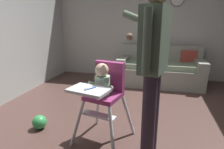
{
  "coord_description": "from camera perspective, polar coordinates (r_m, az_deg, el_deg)",
  "views": [
    {
      "loc": [
        0.39,
        -2.25,
        1.39
      ],
      "look_at": [
        -0.11,
        -0.15,
        0.79
      ],
      "focal_mm": 30.86,
      "sensor_mm": 36.0,
      "label": 1
    }
  ],
  "objects": [
    {
      "name": "ground",
      "position": [
        2.7,
        3.17,
        -16.77
      ],
      "size": [
        5.91,
        6.86,
        0.1
      ],
      "primitive_type": "cube",
      "color": "#503731"
    },
    {
      "name": "wall_far",
      "position": [
        4.93,
        9.19,
        13.75
      ],
      "size": [
        5.11,
        0.06,
        2.52
      ],
      "primitive_type": "cube",
      "color": "beige",
      "rests_on": "ground"
    },
    {
      "name": "couch",
      "position": [
        4.52,
        14.01,
        1.45
      ],
      "size": [
        1.86,
        0.86,
        0.86
      ],
      "rotation": [
        0.0,
        0.0,
        -1.57
      ],
      "color": "gray",
      "rests_on": "ground"
    },
    {
      "name": "high_chair",
      "position": [
        2.18,
        -2.53,
        -3.95
      ],
      "size": [
        0.73,
        0.82,
        0.96
      ],
      "rotation": [
        0.0,
        0.0,
        -1.81
      ],
      "color": "white",
      "rests_on": "ground"
    },
    {
      "name": "adult_standing",
      "position": [
        1.89,
        11.92,
        2.42
      ],
      "size": [
        0.5,
        0.57,
        1.72
      ],
      "rotation": [
        0.0,
        0.0,
        2.9
      ],
      "color": "#342936",
      "rests_on": "ground"
    },
    {
      "name": "toy_ball",
      "position": [
        2.82,
        -20.7,
        -13.06
      ],
      "size": [
        0.19,
        0.19,
        0.19
      ],
      "primitive_type": "sphere",
      "color": "green",
      "rests_on": "ground"
    }
  ]
}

